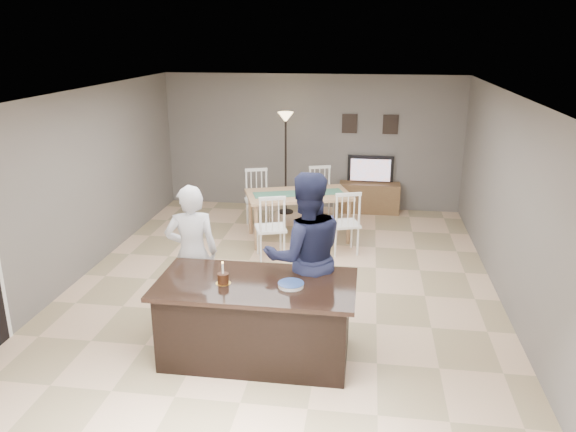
# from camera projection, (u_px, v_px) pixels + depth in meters

# --- Properties ---
(floor) EXTENTS (8.00, 8.00, 0.00)m
(floor) POSITION_uv_depth(u_px,v_px,m) (282.00, 287.00, 8.00)
(floor) COLOR #DEB48E
(floor) RESTS_ON ground
(room_shell) EXTENTS (8.00, 8.00, 8.00)m
(room_shell) POSITION_uv_depth(u_px,v_px,m) (281.00, 173.00, 7.48)
(room_shell) COLOR slate
(room_shell) RESTS_ON floor
(kitchen_island) EXTENTS (2.15, 1.10, 0.90)m
(kitchen_island) POSITION_uv_depth(u_px,v_px,m) (257.00, 319.00, 6.17)
(kitchen_island) COLOR black
(kitchen_island) RESTS_ON floor
(tv_console) EXTENTS (1.20, 0.40, 0.60)m
(tv_console) POSITION_uv_depth(u_px,v_px,m) (369.00, 198.00, 11.30)
(tv_console) COLOR brown
(tv_console) RESTS_ON floor
(television) EXTENTS (0.91, 0.12, 0.53)m
(television) POSITION_uv_depth(u_px,v_px,m) (370.00, 170.00, 11.19)
(television) COLOR black
(television) RESTS_ON tv_console
(tv_screen_glow) EXTENTS (0.78, 0.00, 0.78)m
(tv_screen_glow) POSITION_uv_depth(u_px,v_px,m) (370.00, 170.00, 11.11)
(tv_screen_glow) COLOR #F55D1B
(tv_screen_glow) RESTS_ON tv_console
(picture_frames) EXTENTS (1.10, 0.02, 0.38)m
(picture_frames) POSITION_uv_depth(u_px,v_px,m) (370.00, 124.00, 11.05)
(picture_frames) COLOR black
(picture_frames) RESTS_ON room_shell
(woman) EXTENTS (0.73, 0.58, 1.75)m
(woman) POSITION_uv_depth(u_px,v_px,m) (192.00, 254.00, 6.88)
(woman) COLOR silver
(woman) RESTS_ON floor
(man) EXTENTS (1.16, 1.02, 2.00)m
(man) POSITION_uv_depth(u_px,v_px,m) (305.00, 257.00, 6.45)
(man) COLOR #1B1F3B
(man) RESTS_ON floor
(birthday_cake) EXTENTS (0.16, 0.16, 0.25)m
(birthday_cake) POSITION_uv_depth(u_px,v_px,m) (223.00, 278.00, 5.98)
(birthday_cake) COLOR gold
(birthday_cake) RESTS_ON kitchen_island
(plate_stack) EXTENTS (0.28, 0.28, 0.04)m
(plate_stack) POSITION_uv_depth(u_px,v_px,m) (291.00, 285.00, 5.92)
(plate_stack) COLOR white
(plate_stack) RESTS_ON kitchen_island
(dining_table) EXTENTS (2.22, 2.41, 1.07)m
(dining_table) POSITION_uv_depth(u_px,v_px,m) (298.00, 201.00, 9.69)
(dining_table) COLOR tan
(dining_table) RESTS_ON floor
(floor_lamp) EXTENTS (0.30, 0.30, 2.01)m
(floor_lamp) POSITION_uv_depth(u_px,v_px,m) (286.00, 136.00, 10.87)
(floor_lamp) COLOR black
(floor_lamp) RESTS_ON floor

